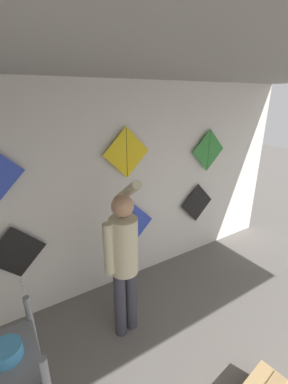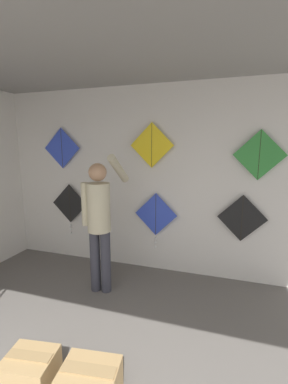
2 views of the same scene
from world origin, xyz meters
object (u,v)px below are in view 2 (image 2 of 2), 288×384
object	(u,v)px
kite_1	(156,217)
kite_5	(259,155)
cardboard_box_spare	(30,370)
kite_0	(70,206)
shopkeeper	(99,216)
kite_3	(62,148)
kite_4	(152,145)
kite_2	(242,218)

from	to	relation	value
kite_1	kite_5	bearing A→B (deg)	0.03
cardboard_box_spare	kite_0	xyz separation A→B (m)	(-1.05, 2.21, 0.80)
shopkeeper	kite_1	xyz separation A→B (m)	(0.55, 0.77, -0.16)
kite_3	kite_1	bearing A→B (deg)	-0.03
kite_1	kite_0	bearing A→B (deg)	180.00
cardboard_box_spare	kite_4	distance (m)	2.88
kite_1	kite_4	world-z (taller)	kite_4
kite_0	kite_2	bearing A→B (deg)	0.02
kite_1	kite_5	world-z (taller)	kite_5
kite_1	shopkeeper	bearing A→B (deg)	-125.47
kite_5	kite_0	bearing A→B (deg)	-179.99
kite_0	kite_1	bearing A→B (deg)	0.00
kite_3	kite_5	world-z (taller)	kite_3
kite_1	kite_3	distance (m)	1.90
kite_0	kite_2	xyz separation A→B (m)	(2.73, 0.00, 0.02)
kite_3	kite_4	xyz separation A→B (m)	(1.53, 0.00, 0.05)
cardboard_box_spare	kite_2	world-z (taller)	kite_2
shopkeeper	cardboard_box_spare	bearing A→B (deg)	-91.91
kite_1	kite_4	xyz separation A→B (m)	(-0.07, 0.00, 1.06)
kite_3	kite_4	world-z (taller)	kite_4
kite_1	kite_4	size ratio (longest dim) A/B	1.32
shopkeeper	kite_1	world-z (taller)	shopkeeper
shopkeeper	kite_3	size ratio (longest dim) A/B	2.78
kite_1	kite_5	distance (m)	1.67
cardboard_box_spare	kite_1	bearing A→B (deg)	78.43
cardboard_box_spare	kite_4	xyz separation A→B (m)	(0.38, 2.22, 1.80)
kite_4	kite_5	world-z (taller)	kite_4
cardboard_box_spare	kite_3	xyz separation A→B (m)	(-1.14, 2.22, 1.76)
cardboard_box_spare	kite_1	xyz separation A→B (m)	(0.45, 2.21, 0.74)
kite_2	kite_3	xyz separation A→B (m)	(-2.82, 0.00, 0.94)
kite_4	kite_5	bearing A→B (deg)	0.00
cardboard_box_spare	kite_3	distance (m)	3.05
kite_4	kite_1	bearing A→B (deg)	-0.60
kite_1	kite_3	bearing A→B (deg)	179.97
kite_3	shopkeeper	bearing A→B (deg)	-36.15
shopkeeper	kite_0	size ratio (longest dim) A/B	2.11
cardboard_box_spare	kite_0	size ratio (longest dim) A/B	0.51
kite_4	kite_5	xyz separation A→B (m)	(1.45, 0.00, -0.12)
shopkeeper	cardboard_box_spare	distance (m)	1.71
cardboard_box_spare	kite_3	bearing A→B (deg)	117.33
shopkeeper	kite_4	size ratio (longest dim) A/B	2.78
shopkeeper	kite_1	distance (m)	0.96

